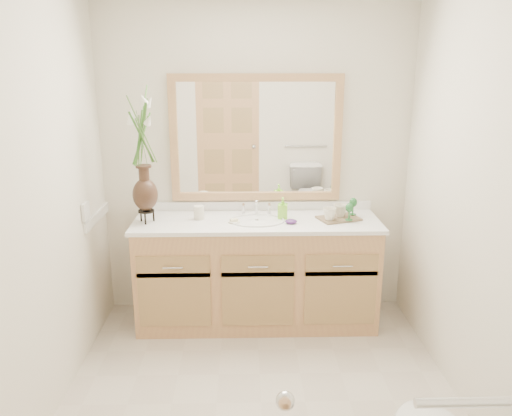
{
  "coord_description": "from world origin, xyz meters",
  "views": [
    {
      "loc": [
        -0.09,
        -2.55,
        1.94
      ],
      "look_at": [
        -0.01,
        0.65,
        1.03
      ],
      "focal_mm": 35.0,
      "sensor_mm": 36.0,
      "label": 1
    }
  ],
  "objects_px": {
    "soap_bottle": "(283,209)",
    "tray": "(339,218)",
    "flower_vase": "(142,141)",
    "tumbler": "(199,212)"
  },
  "relations": [
    {
      "from": "soap_bottle",
      "to": "tray",
      "type": "height_order",
      "value": "soap_bottle"
    },
    {
      "from": "flower_vase",
      "to": "tray",
      "type": "distance_m",
      "value": 1.55
    },
    {
      "from": "tumbler",
      "to": "tray",
      "type": "xyz_separation_m",
      "value": [
        1.05,
        -0.04,
        -0.04
      ]
    },
    {
      "from": "flower_vase",
      "to": "tray",
      "type": "relative_size",
      "value": 2.95
    },
    {
      "from": "tray",
      "to": "flower_vase",
      "type": "bearing_deg",
      "value": 162.11
    },
    {
      "from": "flower_vase",
      "to": "tumbler",
      "type": "distance_m",
      "value": 0.67
    },
    {
      "from": "flower_vase",
      "to": "tumbler",
      "type": "xyz_separation_m",
      "value": [
        0.38,
        0.07,
        -0.55
      ]
    },
    {
      "from": "soap_bottle",
      "to": "tray",
      "type": "distance_m",
      "value": 0.43
    },
    {
      "from": "tumbler",
      "to": "soap_bottle",
      "type": "height_order",
      "value": "soap_bottle"
    },
    {
      "from": "tumbler",
      "to": "flower_vase",
      "type": "bearing_deg",
      "value": -168.89
    }
  ]
}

